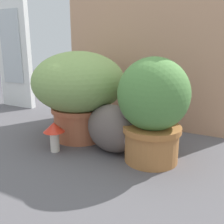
{
  "coord_description": "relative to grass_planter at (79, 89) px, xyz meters",
  "views": [
    {
      "loc": [
        0.56,
        -0.88,
        0.49
      ],
      "look_at": [
        0.03,
        0.12,
        0.18
      ],
      "focal_mm": 41.3,
      "sensor_mm": 36.0,
      "label": 1
    }
  ],
  "objects": [
    {
      "name": "ground_plane",
      "position": [
        0.19,
        -0.18,
        -0.26
      ],
      "size": [
        6.0,
        6.0,
        0.0
      ],
      "primitive_type": "plane",
      "color": "#545155"
    },
    {
      "name": "grass_planter",
      "position": [
        0.0,
        0.0,
        0.0
      ],
      "size": [
        0.47,
        0.47,
        0.45
      ],
      "color": "#B3603F",
      "rests_on": "ground"
    },
    {
      "name": "cat",
      "position": [
        0.25,
        -0.08,
        -0.14
      ],
      "size": [
        0.37,
        0.22,
        0.32
      ],
      "color": "#615550",
      "rests_on": "ground"
    },
    {
      "name": "mushroom_ornament_red",
      "position": [
        0.0,
        -0.21,
        -0.16
      ],
      "size": [
        0.1,
        0.1,
        0.14
      ],
      "color": "white",
      "rests_on": "ground"
    },
    {
      "name": "window_panel_white",
      "position": [
        -0.84,
        0.35,
        0.16
      ],
      "size": [
        0.31,
        0.05,
        0.83
      ],
      "color": "white",
      "rests_on": "ground"
    },
    {
      "name": "cardboard_backdrop",
      "position": [
        0.21,
        0.35,
        0.2
      ],
      "size": [
        1.0,
        0.03,
        0.92
      ],
      "primitive_type": "cube",
      "color": "tan",
      "rests_on": "ground"
    },
    {
      "name": "leafy_planter",
      "position": [
        0.42,
        -0.09,
        -0.03
      ],
      "size": [
        0.29,
        0.29,
        0.44
      ],
      "color": "#AD6F3B",
      "rests_on": "ground"
    }
  ]
}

